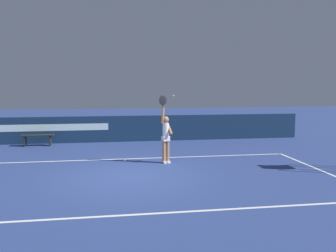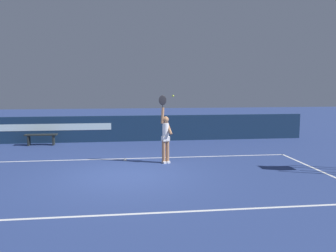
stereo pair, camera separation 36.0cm
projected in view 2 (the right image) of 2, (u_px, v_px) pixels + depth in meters
ground_plane at (125, 175)px, 10.30m from camera, size 60.00×60.00×0.00m
court_lines at (125, 179)px, 9.93m from camera, size 12.31×5.61×0.00m
back_wall at (125, 129)px, 16.47m from camera, size 17.72×0.18×1.24m
tennis_player at (165, 135)px, 11.84m from camera, size 0.47×0.42×2.36m
tennis_ball at (173, 96)px, 11.80m from camera, size 0.07×0.07×0.07m
courtside_bench_near at (41, 137)px, 15.41m from camera, size 1.41×0.37×0.50m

